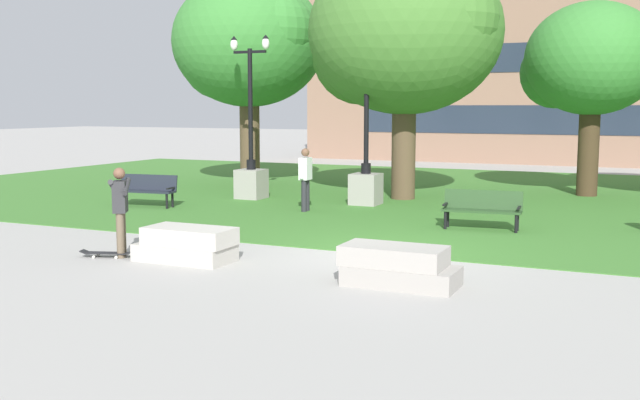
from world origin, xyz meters
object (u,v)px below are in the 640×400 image
(lamp_post_center, at_px, (366,168))
(park_bench_near_right, at_px, (146,188))
(lamp_post_left, at_px, (251,166))
(park_bench_near_left, at_px, (482,207))
(person_bystander_near_lawn, at_px, (305,176))
(concrete_block_left, at_px, (398,267))
(skateboard, at_px, (107,253))
(person_skateboarder, at_px, (120,206))
(concrete_block_center, at_px, (187,245))

(lamp_post_center, bearing_deg, park_bench_near_right, -151.63)
(lamp_post_center, relative_size, lamp_post_left, 1.05)
(park_bench_near_left, distance_m, park_bench_near_right, 9.58)
(lamp_post_left, relative_size, person_bystander_near_lawn, 2.90)
(concrete_block_left, height_order, person_bystander_near_lawn, person_bystander_near_lawn)
(park_bench_near_left, height_order, person_bystander_near_lawn, person_bystander_near_lawn)
(skateboard, bearing_deg, park_bench_near_right, 121.64)
(person_skateboarder, relative_size, lamp_post_center, 0.33)
(concrete_block_left, distance_m, park_bench_near_left, 5.96)
(concrete_block_center, bearing_deg, person_bystander_near_lawn, 96.91)
(person_skateboarder, bearing_deg, skateboard, -142.16)
(concrete_block_left, relative_size, park_bench_near_right, 1.01)
(person_skateboarder, bearing_deg, lamp_post_center, 80.27)
(park_bench_near_left, bearing_deg, lamp_post_center, 143.30)
(concrete_block_left, relative_size, lamp_post_left, 0.37)
(concrete_block_center, bearing_deg, person_skateboarder, -172.38)
(skateboard, distance_m, park_bench_near_left, 8.44)
(lamp_post_left, distance_m, person_bystander_near_lawn, 3.32)
(concrete_block_left, xyz_separation_m, park_bench_near_left, (0.04, 5.95, 0.23))
(park_bench_near_right, bearing_deg, skateboard, -58.36)
(person_skateboarder, height_order, lamp_post_center, lamp_post_center)
(concrete_block_center, bearing_deg, concrete_block_left, -2.46)
(skateboard, xyz_separation_m, park_bench_near_left, (5.79, 6.12, 0.45))
(concrete_block_center, relative_size, person_skateboarder, 1.08)
(person_skateboarder, xyz_separation_m, lamp_post_left, (-2.20, 8.84, 0.05))
(concrete_block_left, bearing_deg, person_bystander_near_lawn, 125.57)
(skateboard, distance_m, lamp_post_center, 9.35)
(concrete_block_left, bearing_deg, lamp_post_left, 131.22)
(person_skateboarder, height_order, skateboard, person_skateboarder)
(park_bench_near_right, relative_size, lamp_post_left, 0.37)
(concrete_block_left, xyz_separation_m, skateboard, (-5.75, -0.17, -0.22))
(person_skateboarder, height_order, park_bench_near_left, person_skateboarder)
(lamp_post_center, xyz_separation_m, lamp_post_left, (-3.74, -0.13, -0.04))
(skateboard, bearing_deg, lamp_post_center, 79.13)
(lamp_post_center, bearing_deg, concrete_block_center, -91.10)
(concrete_block_center, distance_m, skateboard, 1.64)
(concrete_block_left, relative_size, person_bystander_near_lawn, 1.09)
(concrete_block_left, distance_m, lamp_post_left, 11.77)
(skateboard, distance_m, park_bench_near_right, 7.23)
(skateboard, relative_size, person_bystander_near_lawn, 0.60)
(concrete_block_left, xyz_separation_m, lamp_post_center, (-4.00, 8.96, 0.76))
(concrete_block_center, relative_size, lamp_post_left, 0.37)
(skateboard, height_order, park_bench_near_left, park_bench_near_left)
(park_bench_near_left, bearing_deg, lamp_post_left, 159.67)
(concrete_block_left, distance_m, lamp_post_center, 9.84)
(person_skateboarder, xyz_separation_m, lamp_post_center, (1.54, 8.96, 0.09))
(concrete_block_center, relative_size, park_bench_near_left, 1.00)
(park_bench_near_right, bearing_deg, lamp_post_left, 57.91)
(park_bench_near_left, bearing_deg, concrete_block_center, -126.09)
(concrete_block_left, relative_size, park_bench_near_left, 1.01)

